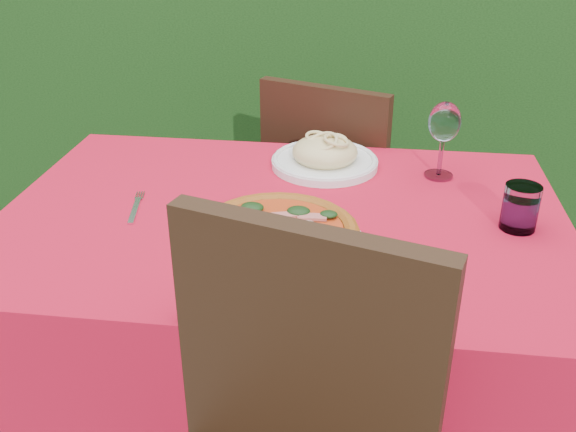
# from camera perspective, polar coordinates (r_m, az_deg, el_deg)

# --- Properties ---
(hedge) EXTENTS (3.20, 0.55, 1.78)m
(hedge) POSITION_cam_1_polar(r_m,az_deg,el_deg) (2.86, 3.95, 17.62)
(hedge) COLOR black
(hedge) RESTS_ON ground
(dining_table) EXTENTS (1.26, 0.86, 0.75)m
(dining_table) POSITION_cam_1_polar(r_m,az_deg,el_deg) (1.51, -0.51, -4.87)
(dining_table) COLOR #4E3119
(dining_table) RESTS_ON ground
(chair_far) EXTENTS (0.52, 0.52, 0.89)m
(chair_far) POSITION_cam_1_polar(r_m,az_deg,el_deg) (2.07, 4.14, 1.92)
(chair_far) COLOR black
(chair_far) RESTS_ON ground
(pizza_plate) EXTENTS (0.37, 0.37, 0.07)m
(pizza_plate) POSITION_cam_1_polar(r_m,az_deg,el_deg) (1.27, -0.97, -1.91)
(pizza_plate) COLOR white
(pizza_plate) RESTS_ON dining_table
(pasta_plate) EXTENTS (0.28, 0.28, 0.08)m
(pasta_plate) POSITION_cam_1_polar(r_m,az_deg,el_deg) (1.67, 3.29, 5.33)
(pasta_plate) COLOR silver
(pasta_plate) RESTS_ON dining_table
(water_glass) EXTENTS (0.08, 0.08, 0.10)m
(water_glass) POSITION_cam_1_polar(r_m,az_deg,el_deg) (1.43, 19.93, 0.56)
(water_glass) COLOR silver
(water_glass) RESTS_ON dining_table
(wine_glass) EXTENTS (0.08, 0.08, 0.19)m
(wine_glass) POSITION_cam_1_polar(r_m,az_deg,el_deg) (1.61, 13.72, 7.85)
(wine_glass) COLOR silver
(wine_glass) RESTS_ON dining_table
(fork) EXTENTS (0.05, 0.17, 0.00)m
(fork) POSITION_cam_1_polar(r_m,az_deg,el_deg) (1.48, -13.47, 0.49)
(fork) COLOR silver
(fork) RESTS_ON dining_table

